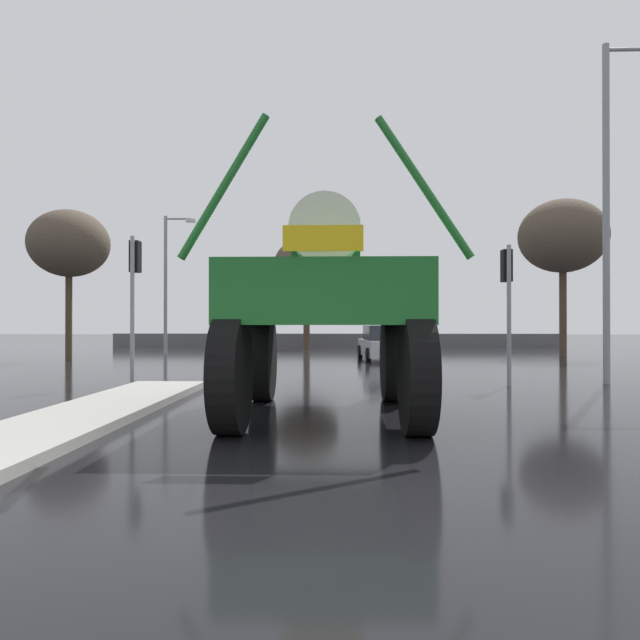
# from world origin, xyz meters

# --- Properties ---
(ground_plane) EXTENTS (120.00, 120.00, 0.00)m
(ground_plane) POSITION_xyz_m (0.00, 18.00, 0.00)
(ground_plane) COLOR black
(median_island) EXTENTS (1.73, 11.32, 0.15)m
(median_island) POSITION_xyz_m (-3.87, 3.82, 0.07)
(median_island) COLOR #9E9B93
(median_island) RESTS_ON ground
(oversize_sprayer) EXTENTS (4.26, 5.44, 4.64)m
(oversize_sprayer) POSITION_xyz_m (0.14, 5.21, 1.94)
(oversize_sprayer) COLOR black
(oversize_sprayer) RESTS_ON ground
(sedan_ahead) EXTENTS (2.17, 4.24, 1.52)m
(sedan_ahead) POSITION_xyz_m (2.32, 20.46, 0.71)
(sedan_ahead) COLOR #B7B7BF
(sedan_ahead) RESTS_ON ground
(traffic_signal_near_left) EXTENTS (0.24, 0.54, 3.91)m
(traffic_signal_near_left) POSITION_xyz_m (-5.06, 10.16, 2.86)
(traffic_signal_near_left) COLOR gray
(traffic_signal_near_left) RESTS_ON ground
(traffic_signal_near_right) EXTENTS (0.24, 0.54, 3.64)m
(traffic_signal_near_right) POSITION_xyz_m (4.75, 10.16, 2.65)
(traffic_signal_near_right) COLOR gray
(traffic_signal_near_right) RESTS_ON ground
(streetlight_near_right) EXTENTS (1.99, 0.24, 9.08)m
(streetlight_near_right) POSITION_xyz_m (7.64, 10.63, 5.01)
(streetlight_near_right) COLOR gray
(streetlight_near_right) RESTS_ON ground
(streetlight_far_left) EXTENTS (1.66, 0.24, 7.20)m
(streetlight_far_left) POSITION_xyz_m (-8.51, 24.65, 4.01)
(streetlight_far_left) COLOR gray
(streetlight_far_left) RESTS_ON ground
(bare_tree_left) EXTENTS (3.47, 3.47, 6.61)m
(bare_tree_left) POSITION_xyz_m (-11.52, 19.99, 5.11)
(bare_tree_left) COLOR #473828
(bare_tree_left) RESTS_ON ground
(bare_tree_right) EXTENTS (4.17, 4.17, 7.61)m
(bare_tree_right) POSITION_xyz_m (11.20, 23.22, 5.81)
(bare_tree_right) COLOR #473828
(bare_tree_right) RESTS_ON ground
(bare_tree_far_center) EXTENTS (4.24, 4.24, 7.16)m
(bare_tree_far_center) POSITION_xyz_m (-1.72, 32.16, 5.33)
(bare_tree_far_center) COLOR #473828
(bare_tree_far_center) RESTS_ON ground
(roadside_barrier) EXTENTS (30.52, 0.24, 0.90)m
(roadside_barrier) POSITION_xyz_m (0.00, 34.42, 0.45)
(roadside_barrier) COLOR #59595B
(roadside_barrier) RESTS_ON ground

